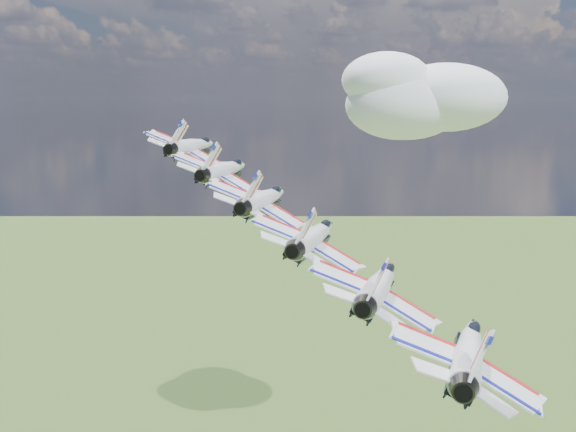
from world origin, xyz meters
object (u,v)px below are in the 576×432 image
(jet_4, at_px, (380,284))
(jet_1, at_px, (225,169))
(jet_2, at_px, (265,199))
(jet_5, at_px, (469,350))
(jet_3, at_px, (315,236))
(jet_0, at_px, (193,146))

(jet_4, bearing_deg, jet_1, 134.04)
(jet_2, bearing_deg, jet_5, -45.96)
(jet_3, bearing_deg, jet_1, 134.04)
(jet_0, relative_size, jet_4, 1.00)
(jet_2, bearing_deg, jet_3, -45.96)
(jet_1, distance_m, jet_5, 49.42)
(jet_2, relative_size, jet_4, 1.00)
(jet_2, relative_size, jet_5, 1.00)
(jet_2, bearing_deg, jet_0, 134.04)
(jet_4, bearing_deg, jet_0, 134.04)
(jet_1, bearing_deg, jet_4, -45.96)
(jet_1, distance_m, jet_3, 24.71)
(jet_0, relative_size, jet_3, 1.00)
(jet_2, height_order, jet_3, jet_2)
(jet_3, distance_m, jet_5, 24.71)
(jet_2, distance_m, jet_3, 12.36)
(jet_0, bearing_deg, jet_5, -45.96)
(jet_2, xyz_separation_m, jet_3, (8.69, -8.42, -2.48))
(jet_3, bearing_deg, jet_4, -45.96)
(jet_4, bearing_deg, jet_3, 134.04)
(jet_4, relative_size, jet_5, 1.00)
(jet_1, bearing_deg, jet_2, -45.96)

